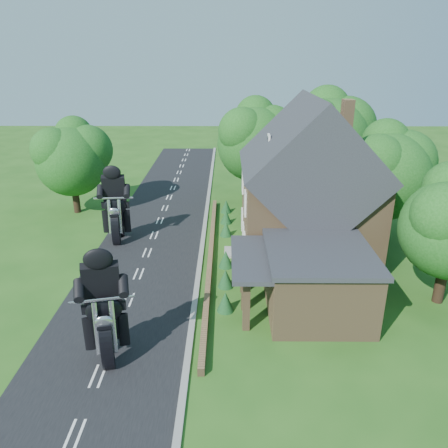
{
  "coord_description": "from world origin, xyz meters",
  "views": [
    {
      "loc": [
        5.36,
        -20.54,
        12.6
      ],
      "look_at": [
        5.19,
        4.24,
        2.8
      ],
      "focal_mm": 35.0,
      "sensor_mm": 36.0,
      "label": 1
    }
  ],
  "objects_px": {
    "annex": "(315,279)",
    "motorcycle_lead": "(108,343)",
    "motorcycle_follow": "(118,230)",
    "house": "(308,191)",
    "garden_wall": "(210,257)"
  },
  "relations": [
    {
      "from": "annex",
      "to": "motorcycle_lead",
      "type": "xyz_separation_m",
      "value": [
        -9.65,
        -4.05,
        -0.96
      ]
    },
    {
      "from": "motorcycle_lead",
      "to": "annex",
      "type": "bearing_deg",
      "value": -169.98
    },
    {
      "from": "motorcycle_lead",
      "to": "motorcycle_follow",
      "type": "relative_size",
      "value": 0.97
    },
    {
      "from": "motorcycle_lead",
      "to": "house",
      "type": "bearing_deg",
      "value": -146.19
    },
    {
      "from": "annex",
      "to": "motorcycle_follow",
      "type": "xyz_separation_m",
      "value": [
        -12.24,
        8.8,
        -0.93
      ]
    },
    {
      "from": "motorcycle_lead",
      "to": "garden_wall",
      "type": "bearing_deg",
      "value": -125.26
    },
    {
      "from": "annex",
      "to": "motorcycle_lead",
      "type": "bearing_deg",
      "value": -157.24
    },
    {
      "from": "annex",
      "to": "motorcycle_lead",
      "type": "relative_size",
      "value": 4.05
    },
    {
      "from": "motorcycle_follow",
      "to": "annex",
      "type": "bearing_deg",
      "value": 139.6
    },
    {
      "from": "garden_wall",
      "to": "motorcycle_lead",
      "type": "xyz_separation_m",
      "value": [
        -4.08,
        -9.85,
        0.61
      ]
    },
    {
      "from": "garden_wall",
      "to": "motorcycle_lead",
      "type": "distance_m",
      "value": 10.68
    },
    {
      "from": "garden_wall",
      "to": "motorcycle_lead",
      "type": "relative_size",
      "value": 12.63
    },
    {
      "from": "house",
      "to": "motorcycle_lead",
      "type": "xyz_separation_m",
      "value": [
        -10.28,
        -10.85,
        -3.53
      ]
    },
    {
      "from": "annex",
      "to": "motorcycle_lead",
      "type": "height_order",
      "value": "annex"
    },
    {
      "from": "house",
      "to": "motorcycle_lead",
      "type": "distance_m",
      "value": 15.36
    }
  ]
}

